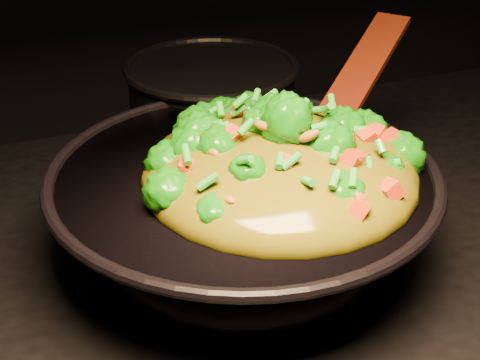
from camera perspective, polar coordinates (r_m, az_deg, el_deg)
name	(u,v)px	position (r m, az deg, el deg)	size (l,w,h in m)	color
wok	(243,217)	(0.74, 0.29, -3.19)	(0.41, 0.41, 0.11)	black
stir_fry	(281,136)	(0.68, 3.49, 3.80)	(0.29, 0.29, 0.10)	#167908
spatula	(349,91)	(0.80, 9.32, 7.49)	(0.29, 0.04, 0.01)	#341205
back_pot	(213,107)	(0.98, -2.35, 6.25)	(0.24, 0.24, 0.14)	black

